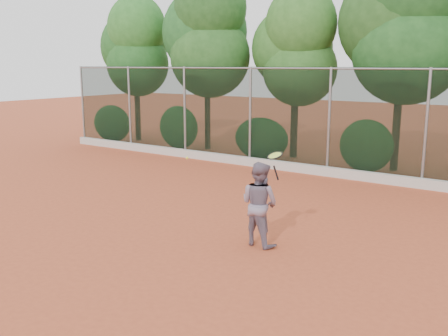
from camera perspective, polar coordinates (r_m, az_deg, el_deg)
The scene contains 7 objects.
ground at distance 10.96m, azimuth -2.99°, elevation -7.29°, with size 80.00×80.00×0.00m, color #B94D2B.
concrete_curb at distance 16.65m, azimuth 11.44°, elevation -0.35°, with size 24.00×0.20×0.30m, color beige.
tennis_player at distance 9.99m, azimuth 4.06°, elevation -4.10°, with size 0.83×0.64×1.70m, color slate.
chainlink_fence at distance 16.55m, azimuth 11.93°, elevation 5.55°, with size 24.09×0.09×3.50m.
foliage_backdrop at distance 18.52m, azimuth 13.12°, elevation 14.01°, with size 23.70×3.63×7.55m.
tennis_racket at distance 9.51m, azimuth 5.85°, elevation 1.21°, with size 0.39×0.38×0.57m.
tennis_ball_in_flight at distance 11.10m, azimuth -4.25°, elevation 1.15°, with size 0.06×0.06×0.06m.
Camera 1 is at (6.34, -8.20, 3.57)m, focal length 40.00 mm.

